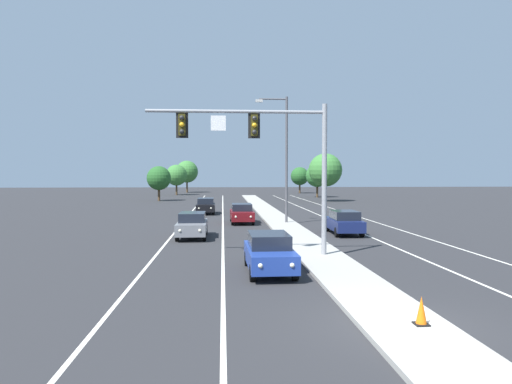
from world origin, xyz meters
The scene contains 20 objects.
ground_plane centered at (0.00, 0.00, 0.00)m, with size 260.00×260.00×0.00m, color #28282B.
median_island centered at (0.00, 18.00, 0.07)m, with size 2.40×110.00×0.15m, color #9E9B93.
lane_stripe_oncoming_center centered at (-4.70, 25.00, 0.00)m, with size 0.14×100.00×0.01m, color silver.
lane_stripe_receding_center centered at (4.70, 25.00, 0.00)m, with size 0.14×100.00×0.01m, color silver.
edge_stripe_left centered at (-8.00, 25.00, 0.00)m, with size 0.14×100.00×0.01m, color silver.
edge_stripe_right centered at (8.00, 25.00, 0.00)m, with size 0.14×100.00×0.01m, color silver.
overhead_signal_mast centered at (-2.62, 10.10, 5.38)m, with size 8.54×0.44×7.20m.
street_lamp_median centered at (0.16, 25.04, 5.79)m, with size 2.58×0.28×10.00m.
car_oncoming_blue centered at (-2.82, 6.90, 0.82)m, with size 1.87×4.49×1.58m.
car_oncoming_grey centered at (-6.62, 17.52, 0.82)m, with size 1.84×4.48×1.58m.
car_oncoming_darkred centered at (-3.16, 26.00, 0.82)m, with size 1.87×4.49×1.58m.
car_oncoming_black centered at (-6.41, 35.17, 0.82)m, with size 1.84×4.48×1.58m.
car_receding_navy centered at (3.35, 18.48, 0.82)m, with size 1.89×4.50×1.58m.
traffic_cone_median_nose centered at (0.36, -0.45, 0.51)m, with size 0.36×0.36×0.74m.
tree_far_left_a centered at (-14.20, 58.38, 3.38)m, with size 3.59×3.59×5.19m.
tree_far_right_b centered at (11.34, 84.33, 3.56)m, with size 3.77×3.77×5.46m.
tree_far_right_c centered at (10.22, 55.04, 4.58)m, with size 4.85×4.85×7.02m.
tree_far_right_a centered at (11.50, 67.05, 3.74)m, with size 3.96×3.96×5.73m.
tree_far_left_c centered at (-12.42, 89.68, 4.51)m, with size 4.77×4.77×6.90m.
tree_far_left_b centered at (-13.49, 77.70, 3.78)m, with size 4.01×4.01×5.80m.
Camera 1 is at (-4.70, -11.90, 4.01)m, focal length 32.71 mm.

